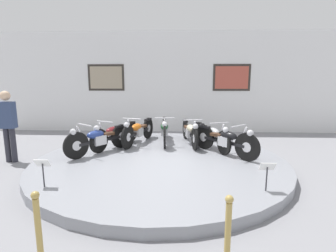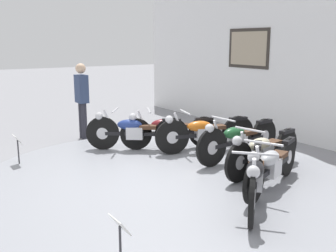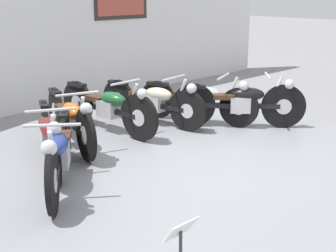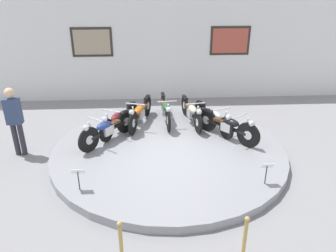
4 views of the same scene
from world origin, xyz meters
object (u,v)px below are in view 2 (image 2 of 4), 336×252
(motorcycle_black, at_px, (255,176))
(visitor_standing, at_px, (82,96))
(motorcycle_maroon, at_px, (168,130))
(info_placard_front_centre, at_px, (120,231))
(info_placard_front_left, at_px, (18,143))
(motorcycle_silver, at_px, (272,164))
(motorcycle_blue, at_px, (135,130))
(motorcycle_orange, at_px, (204,132))
(motorcycle_cream, at_px, (263,150))
(motorcycle_green, at_px, (238,138))

(motorcycle_black, height_order, visitor_standing, visitor_standing)
(motorcycle_maroon, distance_m, info_placard_front_centre, 4.23)
(info_placard_front_left, xyz_separation_m, info_placard_front_centre, (3.86, 0.00, 0.00))
(motorcycle_silver, xyz_separation_m, motorcycle_black, (0.26, -0.60, 0.02))
(motorcycle_blue, relative_size, info_placard_front_centre, 3.15)
(visitor_standing, bearing_deg, info_placard_front_centre, -18.56)
(motorcycle_blue, bearing_deg, info_placard_front_left, -99.39)
(motorcycle_blue, xyz_separation_m, info_placard_front_centre, (3.51, -2.10, -0.02))
(visitor_standing, bearing_deg, motorcycle_maroon, 17.94)
(motorcycle_orange, bearing_deg, motorcycle_black, -24.09)
(info_placard_front_left, bearing_deg, motorcycle_blue, 80.61)
(motorcycle_maroon, distance_m, motorcycle_silver, 2.64)
(motorcycle_blue, distance_m, motorcycle_black, 3.16)
(motorcycle_cream, height_order, visitor_standing, visitor_standing)
(motorcycle_blue, relative_size, motorcycle_cream, 0.83)
(info_placard_front_centre, bearing_deg, motorcycle_blue, 149.07)
(motorcycle_maroon, bearing_deg, motorcycle_cream, 11.86)
(motorcycle_maroon, xyz_separation_m, motorcycle_silver, (2.64, -0.00, -0.01))
(motorcycle_silver, bearing_deg, visitor_standing, -171.17)
(motorcycle_blue, relative_size, motorcycle_orange, 0.83)
(motorcycle_green, distance_m, motorcycle_black, 1.98)
(motorcycle_cream, distance_m, motorcycle_black, 1.33)
(motorcycle_silver, height_order, info_placard_front_left, motorcycle_silver)
(motorcycle_green, distance_m, info_placard_front_left, 3.83)
(motorcycle_blue, distance_m, info_placard_front_left, 2.13)
(info_placard_front_left, bearing_deg, motorcycle_black, 30.94)
(motorcycle_orange, distance_m, visitor_standing, 3.29)
(motorcycle_blue, height_order, info_placard_front_left, motorcycle_blue)
(motorcycle_maroon, bearing_deg, motorcycle_blue, -112.94)
(motorcycle_maroon, relative_size, motorcycle_silver, 0.98)
(motorcycle_cream, bearing_deg, info_placard_front_left, -130.40)
(motorcycle_black, xyz_separation_m, info_placard_front_centre, (0.35, -2.10, -0.03))
(motorcycle_silver, bearing_deg, info_placard_front_left, -140.19)
(motorcycle_maroon, distance_m, visitor_standing, 2.62)
(motorcycle_blue, distance_m, motorcycle_cream, 2.55)
(motorcycle_silver, distance_m, info_placard_front_centre, 2.77)
(motorcycle_maroon, height_order, motorcycle_cream, motorcycle_maroon)
(motorcycle_green, relative_size, info_placard_front_centre, 3.93)
(motorcycle_maroon, height_order, motorcycle_green, motorcycle_green)
(motorcycle_blue, xyz_separation_m, motorcycle_cream, (2.33, 1.04, -0.01))
(info_placard_front_left, bearing_deg, motorcycle_maroon, 77.42)
(motorcycle_blue, distance_m, motorcycle_green, 1.99)
(motorcycle_cream, height_order, motorcycle_black, motorcycle_black)
(motorcycle_blue, distance_m, info_placard_front_centre, 4.09)
(motorcycle_orange, bearing_deg, visitor_standing, -157.82)
(motorcycle_cream, bearing_deg, info_placard_front_centre, -69.44)
(motorcycle_orange, relative_size, info_placard_front_left, 3.78)
(motorcycle_cream, relative_size, visitor_standing, 1.09)
(motorcycle_cream, bearing_deg, motorcycle_orange, 179.87)
(motorcycle_orange, height_order, motorcycle_black, motorcycle_black)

